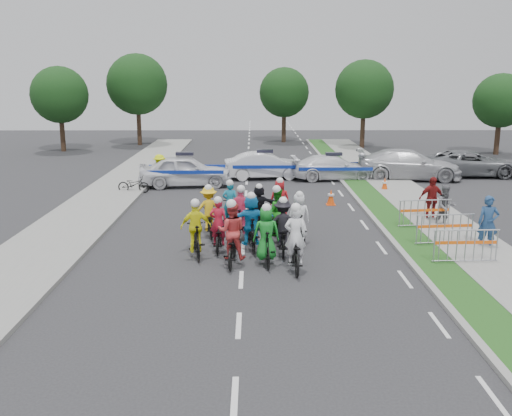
{
  "coord_description": "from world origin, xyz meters",
  "views": [
    {
      "loc": [
        0.33,
        -15.09,
        5.57
      ],
      "look_at": [
        0.44,
        4.15,
        1.1
      ],
      "focal_mm": 40.0,
      "sensor_mm": 36.0,
      "label": 1
    }
  ],
  "objects_px": {
    "rider_4": "(283,231)",
    "cone_0": "(331,197)",
    "tree_4": "(284,93)",
    "rider_6": "(219,232)",
    "police_car_2": "(333,167)",
    "barrier_1": "(444,231)",
    "civilian_sedan": "(408,165)",
    "tree_1": "(364,89)",
    "barrier_0": "(465,247)",
    "marshal_hiviz": "(160,171)",
    "barrier_2": "(424,214)",
    "rider_3": "(196,235)",
    "parked_bike": "(134,184)",
    "rider_8": "(276,220)",
    "spectator_0": "(488,223)",
    "police_car_1": "(265,166)",
    "rider_13": "(280,206)",
    "tree_3": "(137,84)",
    "spectator_1": "(446,206)",
    "rider_9": "(241,218)",
    "rider_10": "(209,215)",
    "rider_12": "(230,212)",
    "rider_7": "(299,222)",
    "tree_0": "(60,95)",
    "tree_2": "(501,101)",
    "rider_2": "(232,240)",
    "rider_5": "(251,225)",
    "cone_1": "(385,185)",
    "rider_1": "(266,241)",
    "police_car_0": "(185,171)",
    "rider_0": "(295,248)",
    "spectator_2": "(431,199)"
  },
  "relations": [
    {
      "from": "rider_4",
      "to": "cone_0",
      "type": "height_order",
      "value": "rider_4"
    },
    {
      "from": "tree_3",
      "to": "rider_7",
      "type": "bearing_deg",
      "value": -68.94
    },
    {
      "from": "rider_7",
      "to": "rider_12",
      "type": "bearing_deg",
      "value": -48.8
    },
    {
      "from": "marshal_hiviz",
      "to": "barrier_2",
      "type": "height_order",
      "value": "marshal_hiviz"
    },
    {
      "from": "rider_2",
      "to": "tree_2",
      "type": "bearing_deg",
      "value": -123.54
    },
    {
      "from": "police_car_1",
      "to": "cone_1",
      "type": "bearing_deg",
      "value": -128.62
    },
    {
      "from": "civilian_sedan",
      "to": "tree_1",
      "type": "xyz_separation_m",
      "value": [
        0.11,
        14.15,
        3.72
      ]
    },
    {
      "from": "rider_3",
      "to": "tree_1",
      "type": "relative_size",
      "value": 0.28
    },
    {
      "from": "rider_6",
      "to": "cone_0",
      "type": "relative_size",
      "value": 2.59
    },
    {
      "from": "tree_2",
      "to": "marshal_hiviz",
      "type": "bearing_deg",
      "value": -150.98
    },
    {
      "from": "police_car_2",
      "to": "rider_13",
      "type": "bearing_deg",
      "value": 156.08
    },
    {
      "from": "rider_13",
      "to": "spectator_1",
      "type": "bearing_deg",
      "value": 170.05
    },
    {
      "from": "rider_0",
      "to": "rider_8",
      "type": "relative_size",
      "value": 1.03
    },
    {
      "from": "tree_4",
      "to": "rider_8",
      "type": "bearing_deg",
      "value": -93.55
    },
    {
      "from": "rider_12",
      "to": "barrier_1",
      "type": "distance_m",
      "value": 7.65
    },
    {
      "from": "police_car_2",
      "to": "police_car_1",
      "type": "bearing_deg",
      "value": 81.01
    },
    {
      "from": "rider_13",
      "to": "rider_10",
      "type": "bearing_deg",
      "value": 27.26
    },
    {
      "from": "cone_1",
      "to": "parked_bike",
      "type": "height_order",
      "value": "parked_bike"
    },
    {
      "from": "police_car_0",
      "to": "police_car_2",
      "type": "distance_m",
      "value": 8.13
    },
    {
      "from": "rider_8",
      "to": "cone_0",
      "type": "height_order",
      "value": "rider_8"
    },
    {
      "from": "rider_13",
      "to": "tree_3",
      "type": "bearing_deg",
      "value": -72.49
    },
    {
      "from": "spectator_0",
      "to": "barrier_2",
      "type": "xyz_separation_m",
      "value": [
        -1.31,
        2.54,
        -0.33
      ]
    },
    {
      "from": "rider_0",
      "to": "barrier_0",
      "type": "height_order",
      "value": "rider_0"
    },
    {
      "from": "rider_3",
      "to": "parked_bike",
      "type": "relative_size",
      "value": 1.21
    },
    {
      "from": "tree_4",
      "to": "rider_6",
      "type": "bearing_deg",
      "value": -96.94
    },
    {
      "from": "spectator_1",
      "to": "cone_1",
      "type": "height_order",
      "value": "spectator_1"
    },
    {
      "from": "rider_4",
      "to": "tree_1",
      "type": "xyz_separation_m",
      "value": [
        7.71,
        27.53,
        3.81
      ]
    },
    {
      "from": "rider_1",
      "to": "spectator_0",
      "type": "height_order",
      "value": "rider_1"
    },
    {
      "from": "tree_0",
      "to": "tree_2",
      "type": "xyz_separation_m",
      "value": [
        32.0,
        -2.0,
        -0.35
      ]
    },
    {
      "from": "police_car_2",
      "to": "tree_4",
      "type": "distance_m",
      "value": 18.62
    },
    {
      "from": "rider_13",
      "to": "barrier_2",
      "type": "relative_size",
      "value": 0.91
    },
    {
      "from": "rider_6",
      "to": "barrier_0",
      "type": "relative_size",
      "value": 0.91
    },
    {
      "from": "rider_6",
      "to": "barrier_1",
      "type": "bearing_deg",
      "value": -176.93
    },
    {
      "from": "rider_9",
      "to": "rider_10",
      "type": "relative_size",
      "value": 1.0
    },
    {
      "from": "rider_12",
      "to": "tree_4",
      "type": "bearing_deg",
      "value": -93.54
    },
    {
      "from": "rider_3",
      "to": "police_car_1",
      "type": "relative_size",
      "value": 0.43
    },
    {
      "from": "rider_8",
      "to": "spectator_0",
      "type": "distance_m",
      "value": 6.97
    },
    {
      "from": "marshal_hiviz",
      "to": "tree_4",
      "type": "xyz_separation_m",
      "value": [
        7.4,
        20.43,
        3.34
      ]
    },
    {
      "from": "rider_9",
      "to": "spectator_2",
      "type": "distance_m",
      "value": 7.78
    },
    {
      "from": "rider_2",
      "to": "spectator_1",
      "type": "height_order",
      "value": "rider_2"
    },
    {
      "from": "tree_2",
      "to": "rider_6",
      "type": "bearing_deg",
      "value": -129.05
    },
    {
      "from": "police_car_2",
      "to": "barrier_0",
      "type": "bearing_deg",
      "value": -176.83
    },
    {
      "from": "rider_8",
      "to": "parked_bike",
      "type": "height_order",
      "value": "rider_8"
    },
    {
      "from": "rider_2",
      "to": "rider_5",
      "type": "bearing_deg",
      "value": -107.92
    },
    {
      "from": "barrier_0",
      "to": "tree_4",
      "type": "height_order",
      "value": "tree_4"
    },
    {
      "from": "rider_1",
      "to": "police_car_1",
      "type": "distance_m",
      "value": 14.75
    },
    {
      "from": "civilian_sedan",
      "to": "rider_8",
      "type": "bearing_deg",
      "value": 152.57
    },
    {
      "from": "rider_12",
      "to": "rider_13",
      "type": "xyz_separation_m",
      "value": [
        1.88,
        0.54,
        0.1
      ]
    },
    {
      "from": "rider_0",
      "to": "cone_1",
      "type": "distance_m",
      "value": 12.79
    },
    {
      "from": "civilian_sedan",
      "to": "cone_0",
      "type": "distance_m",
      "value": 8.17
    }
  ]
}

